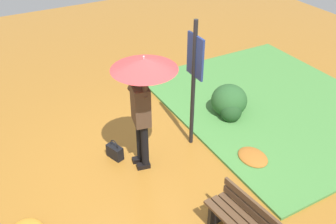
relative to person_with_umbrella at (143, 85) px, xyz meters
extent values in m
plane|color=#9E6623|center=(0.09, -0.08, -1.55)|extent=(18.00, 18.00, 0.00)
cube|color=#47843D|center=(-0.44, 3.17, -1.53)|extent=(4.80, 4.00, 0.05)
cylinder|color=black|center=(-0.17, -0.01, -1.12)|extent=(0.12, 0.12, 0.86)
cylinder|color=black|center=(0.01, -0.01, -1.12)|extent=(0.12, 0.12, 0.86)
cube|color=black|center=(-0.17, -0.05, -1.51)|extent=(0.15, 0.24, 0.08)
cube|color=black|center=(0.01, -0.05, -1.51)|extent=(0.15, 0.24, 0.08)
cube|color=#473323|center=(-0.08, -0.01, -0.37)|extent=(0.42, 0.31, 0.64)
sphere|color=tan|center=(-0.08, -0.01, 0.09)|extent=(0.20, 0.20, 0.20)
ellipsoid|color=black|center=(-0.08, -0.01, 0.12)|extent=(0.20, 0.20, 0.15)
cylinder|color=#473323|center=(-0.29, -0.04, -0.16)|extent=(0.18, 0.13, 0.18)
cylinder|color=#473323|center=(-0.25, -0.05, -0.07)|extent=(0.24, 0.11, 0.33)
cube|color=black|center=(-0.17, -0.03, 0.07)|extent=(0.07, 0.03, 0.14)
cylinder|color=#473323|center=(0.08, -0.01, -0.13)|extent=(0.11, 0.10, 0.09)
cylinder|color=#473323|center=(0.07, 0.00, -0.04)|extent=(0.10, 0.09, 0.23)
cylinder|color=#A5A5AD|center=(0.06, 0.01, 0.27)|extent=(0.02, 0.02, 0.41)
cone|color=#B22D2D|center=(0.06, 0.01, 0.37)|extent=(0.96, 0.96, 0.16)
sphere|color=#A5A5AD|center=(0.06, 0.01, 0.48)|extent=(0.02, 0.02, 0.02)
cylinder|color=black|center=(-0.19, 1.00, -0.40)|extent=(0.07, 0.07, 2.30)
cube|color=navy|center=(-0.19, 1.02, 0.15)|extent=(0.44, 0.04, 0.70)
cube|color=silver|center=(-0.19, 1.04, 0.15)|extent=(0.38, 0.01, 0.64)
cube|color=black|center=(-0.46, -0.36, -1.43)|extent=(0.33, 0.23, 0.24)
torus|color=black|center=(-0.46, -0.36, -1.27)|extent=(0.17, 0.07, 0.18)
cube|color=black|center=(1.53, 0.39, -1.33)|extent=(0.10, 0.36, 0.44)
cube|color=#513823|center=(2.17, 0.56, -0.99)|extent=(1.40, 0.18, 0.10)
cube|color=#513823|center=(2.17, 0.56, -0.85)|extent=(1.40, 0.18, 0.10)
ellipsoid|color=#285628|center=(-0.61, 2.14, -1.23)|extent=(0.71, 0.71, 0.64)
ellipsoid|color=#1E421E|center=(-0.40, 2.03, -1.34)|extent=(0.43, 0.43, 0.43)
ellipsoid|color=#A86023|center=(0.74, 1.66, -1.49)|extent=(0.57, 0.46, 0.13)
camera|label=1|loc=(4.28, -1.94, 2.66)|focal=39.84mm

